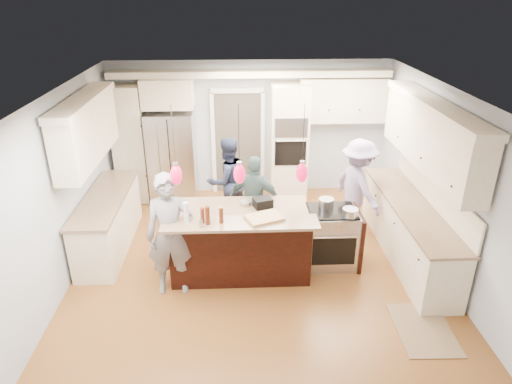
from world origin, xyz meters
TOP-DOWN VIEW (x-y plane):
  - ground_plane at (0.00, 0.00)m, footprint 6.00×6.00m
  - room_shell at (0.00, 0.00)m, footprint 5.54×6.04m
  - refrigerator at (-1.55, 2.64)m, footprint 0.90×0.70m
  - oven_column at (0.75, 2.67)m, footprint 0.72×0.69m
  - back_upper_cabinets at (-0.75, 2.76)m, footprint 5.30×0.61m
  - right_counter_run at (2.44, 0.30)m, footprint 0.64×3.10m
  - left_cabinets at (-2.44, 0.80)m, footprint 0.64×2.30m
  - kitchen_island at (-0.25, 0.07)m, footprint 2.10×1.46m
  - island_range at (1.16, 0.15)m, footprint 0.82×0.71m
  - pendant_lights at (-0.25, -0.51)m, footprint 1.75×0.15m
  - person_bar_end at (-1.20, -0.45)m, footprint 0.68×0.47m
  - person_far_left at (-0.45, 1.60)m, footprint 0.98×0.91m
  - person_far_right at (0.01, 0.85)m, footprint 0.97×0.66m
  - person_range_side at (1.78, 1.15)m, footprint 1.01×1.25m
  - floor_rug at (2.05, -1.44)m, footprint 0.72×1.03m
  - water_bottle at (-0.96, -0.51)m, footprint 0.09×0.09m
  - beer_bottle_a at (-0.68, -0.57)m, footprint 0.08×0.08m
  - beer_bottle_b at (-0.74, -0.54)m, footprint 0.07×0.07m
  - beer_bottle_c at (-0.50, -0.54)m, footprint 0.06×0.06m
  - drink_can at (-0.76, -0.65)m, footprint 0.06×0.06m
  - cutting_board at (0.08, -0.47)m, footprint 0.56×0.49m
  - pot_large at (1.06, 0.27)m, footprint 0.23×0.23m
  - pot_small at (1.36, -0.04)m, footprint 0.23×0.23m

SIDE VIEW (x-z plane):
  - ground_plane at x=0.00m, z-range 0.00..0.00m
  - floor_rug at x=2.05m, z-range 0.00..0.01m
  - island_range at x=1.16m, z-range 0.00..0.92m
  - kitchen_island at x=-0.25m, z-range -0.08..1.04m
  - person_far_right at x=0.01m, z-range 0.00..1.53m
  - person_far_left at x=-0.45m, z-range 0.00..1.61m
  - person_range_side at x=1.78m, z-range 0.00..1.69m
  - person_bar_end at x=-1.20m, z-range 0.00..1.78m
  - refrigerator at x=-1.55m, z-range 0.00..1.80m
  - pot_small at x=1.36m, z-range 0.92..1.03m
  - pot_large at x=1.06m, z-range 0.92..1.05m
  - right_counter_run at x=2.44m, z-range -0.20..2.31m
  - left_cabinets at x=-2.44m, z-range -0.20..2.31m
  - cutting_board at x=0.08m, z-range 1.12..1.16m
  - oven_column at x=0.75m, z-range 0.00..2.30m
  - drink_can at x=-0.76m, z-range 1.12..1.23m
  - beer_bottle_b at x=-0.74m, z-range 1.12..1.34m
  - beer_bottle_c at x=-0.50m, z-range 1.12..1.35m
  - beer_bottle_a at x=-0.68m, z-range 1.12..1.37m
  - water_bottle at x=-0.96m, z-range 1.12..1.41m
  - back_upper_cabinets at x=-0.75m, z-range 0.40..2.94m
  - pendant_lights at x=-0.25m, z-range 1.29..2.32m
  - room_shell at x=0.00m, z-range 0.46..3.18m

